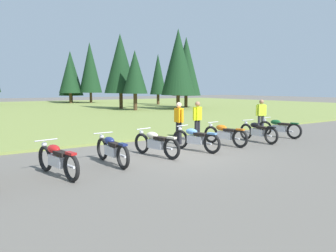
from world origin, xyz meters
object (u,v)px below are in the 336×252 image
(motorcycle_cream, at_px, (156,143))
(rider_near_row_end, at_px, (197,118))
(rider_in_hivis_vest, at_px, (179,120))
(motorcycle_british_green, at_px, (279,128))
(rider_checking_bike, at_px, (261,114))
(motorcycle_navy, at_px, (112,149))
(motorcycle_sky_blue, at_px, (195,139))
(motorcycle_orange, at_px, (225,134))
(motorcycle_black, at_px, (258,131))
(motorcycle_red, at_px, (57,159))

(motorcycle_cream, distance_m, rider_near_row_end, 3.57)
(motorcycle_cream, relative_size, rider_in_hivis_vest, 1.24)
(motorcycle_british_green, relative_size, rider_in_hivis_vest, 1.25)
(motorcycle_british_green, bearing_deg, rider_checking_bike, 77.48)
(rider_near_row_end, height_order, rider_checking_bike, same)
(motorcycle_navy, distance_m, rider_in_hivis_vest, 4.04)
(motorcycle_sky_blue, bearing_deg, rider_checking_bike, 17.01)
(motorcycle_cream, xyz_separation_m, rider_near_row_end, (3.11, 1.69, 0.51))
(rider_in_hivis_vest, bearing_deg, motorcycle_orange, -42.79)
(motorcycle_black, bearing_deg, motorcycle_red, -175.00)
(motorcycle_orange, distance_m, rider_near_row_end, 1.55)
(motorcycle_red, bearing_deg, rider_checking_bike, 12.54)
(motorcycle_red, xyz_separation_m, rider_near_row_end, (6.44, 2.35, 0.51))
(motorcycle_cream, bearing_deg, rider_checking_bike, 13.17)
(motorcycle_red, relative_size, motorcycle_cream, 1.00)
(motorcycle_cream, bearing_deg, rider_near_row_end, 28.54)
(motorcycle_red, height_order, rider_near_row_end, rider_near_row_end)
(rider_in_hivis_vest, bearing_deg, motorcycle_black, -24.65)
(motorcycle_red, distance_m, motorcycle_navy, 1.74)
(motorcycle_black, distance_m, motorcycle_british_green, 1.80)
(motorcycle_sky_blue, bearing_deg, motorcycle_red, -172.54)
(motorcycle_british_green, height_order, rider_checking_bike, rider_checking_bike)
(motorcycle_sky_blue, bearing_deg, rider_near_row_end, 49.12)
(motorcycle_navy, xyz_separation_m, motorcycle_british_green, (8.45, 0.61, 0.00))
(motorcycle_navy, height_order, rider_near_row_end, rider_near_row_end)
(motorcycle_black, bearing_deg, motorcycle_sky_blue, -178.64)
(motorcycle_sky_blue, height_order, motorcycle_black, same)
(motorcycle_cream, xyz_separation_m, motorcycle_british_green, (6.80, 0.38, 0.00))
(motorcycle_red, xyz_separation_m, motorcycle_orange, (6.64, 0.90, 0.00))
(motorcycle_red, distance_m, rider_near_row_end, 6.88)
(motorcycle_navy, distance_m, motorcycle_british_green, 8.47)
(motorcycle_navy, height_order, motorcycle_cream, same)
(motorcycle_sky_blue, bearing_deg, motorcycle_cream, 179.72)
(rider_near_row_end, relative_size, rider_checking_bike, 1.00)
(motorcycle_british_green, bearing_deg, rider_near_row_end, 160.48)
(motorcycle_cream, xyz_separation_m, motorcycle_black, (5.03, 0.07, 0.00))
(motorcycle_cream, relative_size, motorcycle_sky_blue, 1.01)
(motorcycle_british_green, bearing_deg, motorcycle_orange, -177.68)
(motorcycle_cream, relative_size, motorcycle_black, 0.99)
(motorcycle_cream, height_order, rider_checking_bike, rider_checking_bike)
(rider_in_hivis_vest, bearing_deg, motorcycle_red, -158.18)
(motorcycle_sky_blue, distance_m, rider_checking_bike, 5.71)
(motorcycle_british_green, bearing_deg, motorcycle_black, -170.05)
(rider_near_row_end, bearing_deg, motorcycle_black, -40.17)
(motorcycle_navy, height_order, rider_checking_bike, rider_checking_bike)
(motorcycle_red, distance_m, rider_in_hivis_vest, 5.75)
(motorcycle_cream, height_order, motorcycle_british_green, same)
(motorcycle_black, xyz_separation_m, rider_checking_bike, (2.05, 1.58, 0.51))
(motorcycle_british_green, height_order, rider_near_row_end, rider_near_row_end)
(motorcycle_navy, height_order, motorcycle_british_green, same)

